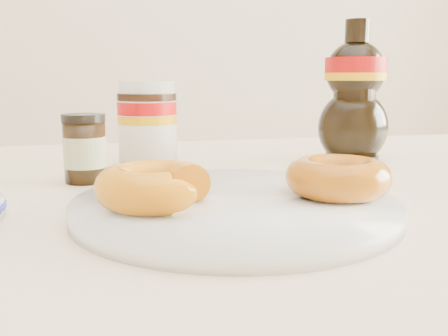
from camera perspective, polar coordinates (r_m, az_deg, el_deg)
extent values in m
cube|color=#F9E5BD|center=(0.59, 3.59, -4.17)|extent=(1.40, 0.90, 0.04)
cylinder|color=white|center=(0.47, 1.29, -4.33)|extent=(0.30, 0.30, 0.02)
torus|color=white|center=(0.47, 1.29, -4.21)|extent=(0.30, 0.30, 0.01)
torus|color=#CB710B|center=(0.44, -8.00, -2.04)|extent=(0.11, 0.11, 0.04)
torus|color=#B0530B|center=(0.49, 12.88, -1.00)|extent=(0.13, 0.13, 0.04)
cylinder|color=white|center=(0.74, -8.72, 4.29)|extent=(0.09, 0.09, 0.10)
cylinder|color=#9C0506|center=(0.74, -8.79, 6.78)|extent=(0.09, 0.09, 0.02)
cylinder|color=#D89905|center=(0.74, -8.75, 5.54)|extent=(0.09, 0.09, 0.01)
cylinder|color=black|center=(0.74, -8.82, 8.03)|extent=(0.09, 0.09, 0.01)
cylinder|color=white|center=(0.74, -8.85, 8.97)|extent=(0.08, 0.08, 0.02)
cylinder|color=black|center=(0.63, -15.61, 1.80)|extent=(0.05, 0.05, 0.08)
cylinder|color=beige|center=(0.63, -15.61, 1.80)|extent=(0.05, 0.05, 0.04)
cylinder|color=black|center=(0.63, -15.79, 5.53)|extent=(0.05, 0.05, 0.01)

